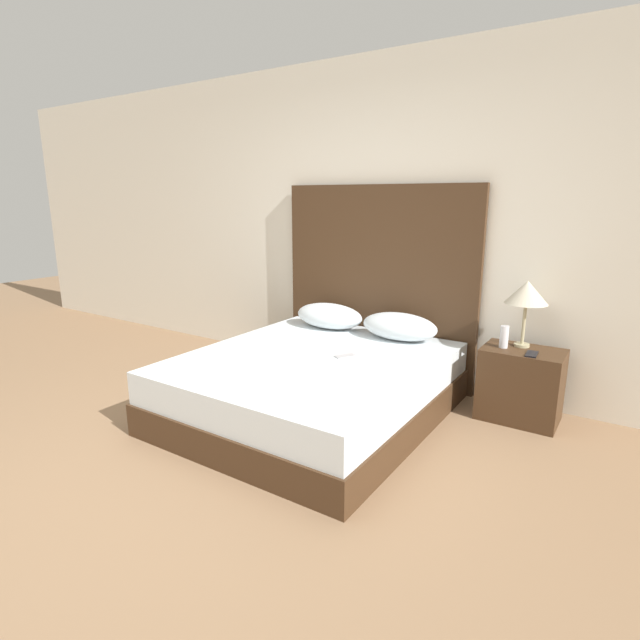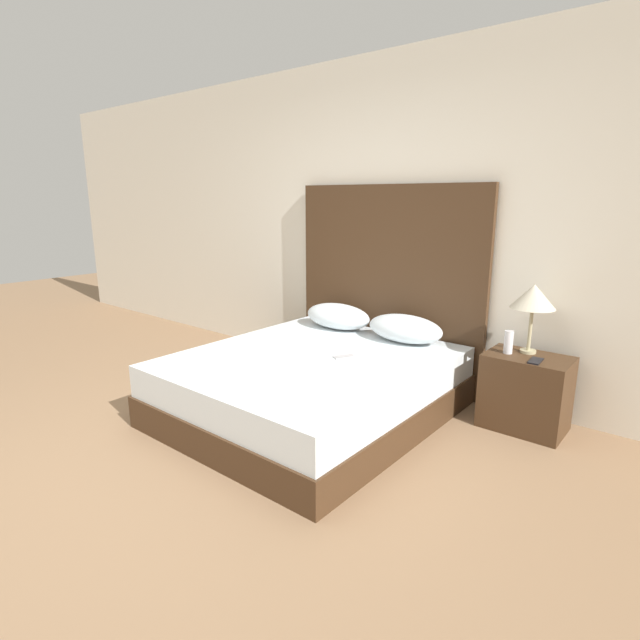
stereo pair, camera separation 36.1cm
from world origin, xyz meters
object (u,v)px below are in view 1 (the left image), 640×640
(bed, at_px, (313,386))
(phone_on_nightstand, at_px, (532,354))
(table_lamp, at_px, (527,293))
(phone_on_bed, at_px, (345,356))
(nightstand, at_px, (520,385))

(bed, relative_size, phone_on_nightstand, 12.62)
(table_lamp, height_order, phone_on_nightstand, table_lamp)
(phone_on_bed, relative_size, phone_on_nightstand, 1.07)
(phone_on_bed, height_order, phone_on_nightstand, phone_on_nightstand)
(phone_on_bed, xyz_separation_m, nightstand, (1.08, 0.63, -0.19))
(nightstand, distance_m, table_lamp, 0.65)
(table_lamp, xyz_separation_m, phone_on_nightstand, (0.10, -0.17, -0.38))
(phone_on_nightstand, bearing_deg, nightstand, 126.33)
(phone_on_bed, height_order, table_lamp, table_lamp)
(phone_on_bed, xyz_separation_m, table_lamp, (1.05, 0.71, 0.46))
(bed, distance_m, table_lamp, 1.65)
(nightstand, height_order, table_lamp, table_lamp)
(bed, xyz_separation_m, phone_on_bed, (0.20, 0.12, 0.23))
(bed, distance_m, phone_on_bed, 0.33)
(phone_on_bed, relative_size, nightstand, 0.30)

